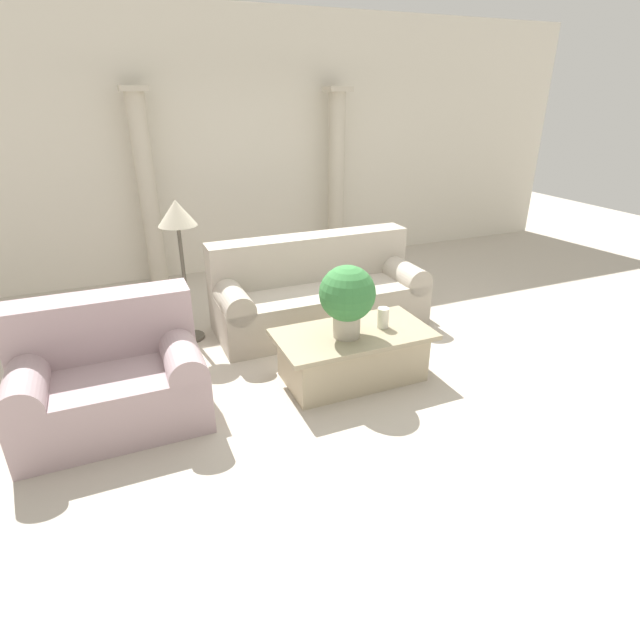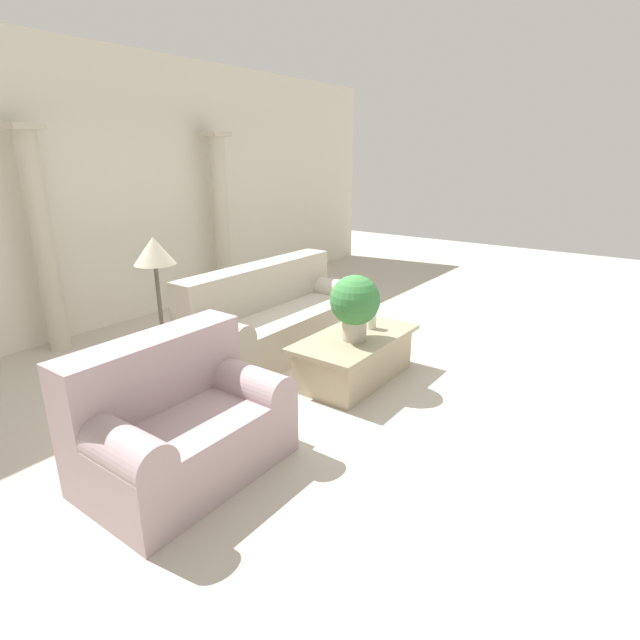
% 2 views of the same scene
% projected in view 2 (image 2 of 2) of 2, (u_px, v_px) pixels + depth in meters
% --- Properties ---
extents(ground_plane, '(16.00, 16.00, 0.00)m').
position_uv_depth(ground_plane, '(324.00, 366.00, 5.01)').
color(ground_plane, '#BCB2A3').
extents(wall_back, '(10.00, 0.06, 3.20)m').
position_uv_depth(wall_back, '(132.00, 190.00, 6.13)').
color(wall_back, silver).
rests_on(wall_back, ground_plane).
extents(sofa_long, '(2.14, 0.85, 0.91)m').
position_uv_depth(sofa_long, '(274.00, 317.00, 5.38)').
color(sofa_long, '#ADA393').
rests_on(sofa_long, ground_plane).
extents(loveseat, '(1.29, 0.85, 0.91)m').
position_uv_depth(loveseat, '(179.00, 421.00, 3.27)').
color(loveseat, '#AE959A').
rests_on(loveseat, ground_plane).
extents(coffee_table, '(1.29, 0.68, 0.43)m').
position_uv_depth(coffee_table, '(355.00, 357.00, 4.67)').
color(coffee_table, tan).
rests_on(coffee_table, ground_plane).
extents(potted_plant, '(0.45, 0.45, 0.60)m').
position_uv_depth(potted_plant, '(355.00, 303.00, 4.41)').
color(potted_plant, '#B2A893').
rests_on(potted_plant, coffee_table).
extents(pillar_candle, '(0.10, 0.10, 0.17)m').
position_uv_depth(pillar_candle, '(371.00, 320.00, 4.78)').
color(pillar_candle, silver).
rests_on(pillar_candle, coffee_table).
extents(floor_lamp, '(0.35, 0.35, 1.37)m').
position_uv_depth(floor_lamp, '(155.00, 264.00, 4.22)').
color(floor_lamp, '#4C473D').
rests_on(floor_lamp, ground_plane).
extents(column_left, '(0.31, 0.31, 2.31)m').
position_uv_depth(column_left, '(43.00, 241.00, 5.11)').
color(column_left, beige).
rests_on(column_left, ground_plane).
extents(column_right, '(0.31, 0.31, 2.31)m').
position_uv_depth(column_right, '(221.00, 217.00, 7.00)').
color(column_right, beige).
rests_on(column_right, ground_plane).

